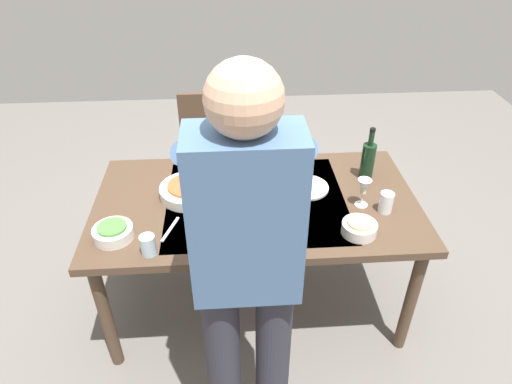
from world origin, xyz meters
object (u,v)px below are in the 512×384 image
at_px(water_cup_near_left, 386,202).
at_px(serving_bowl_pasta, 189,190).
at_px(dining_table, 256,211).
at_px(side_bowl_bread, 359,227).
at_px(wine_glass_right, 364,188).
at_px(water_cup_near_right, 266,235).
at_px(person_server, 246,264).
at_px(wine_glass_left, 233,151).
at_px(chair_near, 211,153).
at_px(dinner_plate_near, 307,187).
at_px(wine_bottle, 368,160).
at_px(side_bowl_salad, 113,232).
at_px(water_cup_far_left, 148,245).

distance_m(water_cup_near_left, serving_bowl_pasta, 0.97).
relative_size(dining_table, side_bowl_bread, 10.14).
bearing_deg(wine_glass_right, water_cup_near_left, 151.24).
bearing_deg(water_cup_near_right, person_server, 74.66).
distance_m(wine_glass_left, water_cup_near_left, 0.86).
relative_size(dining_table, water_cup_near_left, 15.43).
bearing_deg(wine_glass_right, person_server, 46.28).
relative_size(chair_near, dinner_plate_near, 3.96).
xyz_separation_m(wine_bottle, water_cup_near_right, (0.58, 0.49, -0.07)).
bearing_deg(water_cup_near_left, serving_bowl_pasta, -11.78).
bearing_deg(side_bowl_salad, serving_bowl_pasta, -136.42).
relative_size(person_server, side_bowl_bread, 10.56).
xyz_separation_m(dining_table, dinner_plate_near, (-0.27, -0.09, 0.08)).
bearing_deg(side_bowl_salad, chair_near, -111.00).
xyz_separation_m(wine_glass_left, wine_glass_right, (-0.62, 0.40, 0.00)).
distance_m(dining_table, person_server, 0.77).
relative_size(chair_near, person_server, 0.54).
bearing_deg(side_bowl_salad, water_cup_near_right, 173.56).
distance_m(dining_table, side_bowl_bread, 0.54).
bearing_deg(side_bowl_bread, wine_glass_left, -47.80).
relative_size(dining_table, side_bowl_salad, 9.01).
bearing_deg(wine_glass_left, wine_bottle, 167.52).
height_order(chair_near, wine_glass_right, chair_near).
height_order(chair_near, side_bowl_salad, chair_near).
height_order(wine_glass_left, serving_bowl_pasta, wine_glass_left).
xyz_separation_m(water_cup_near_left, side_bowl_bread, (0.17, 0.15, -0.02)).
height_order(dining_table, water_cup_far_left, water_cup_far_left).
distance_m(wine_glass_left, serving_bowl_pasta, 0.35).
xyz_separation_m(person_server, water_cup_far_left, (0.41, -0.34, -0.19)).
height_order(chair_near, water_cup_far_left, chair_near).
xyz_separation_m(dining_table, water_cup_near_left, (-0.62, 0.13, 0.12)).
bearing_deg(side_bowl_bread, person_server, 38.03).
distance_m(wine_bottle, water_cup_near_right, 0.76).
relative_size(chair_near, wine_glass_right, 6.03).
distance_m(water_cup_near_left, side_bowl_bread, 0.23).
relative_size(dining_table, wine_glass_right, 10.74).
relative_size(water_cup_far_left, serving_bowl_pasta, 0.31).
bearing_deg(water_cup_far_left, dinner_plate_near, -149.45).
relative_size(dining_table, wine_bottle, 5.48).
relative_size(person_server, wine_glass_left, 11.19).
relative_size(dining_table, person_server, 0.96).
bearing_deg(side_bowl_bread, dining_table, -32.59).
relative_size(wine_glass_left, wine_glass_right, 1.00).
bearing_deg(dining_table, person_server, 83.41).
relative_size(side_bowl_bread, dinner_plate_near, 0.70).
bearing_deg(water_cup_near_right, chair_near, -76.60).
height_order(dining_table, chair_near, chair_near).
xyz_separation_m(wine_glass_left, side_bowl_salad, (0.55, 0.57, -0.07)).
height_order(dining_table, dinner_plate_near, dinner_plate_near).
relative_size(water_cup_near_left, water_cup_near_right, 1.23).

